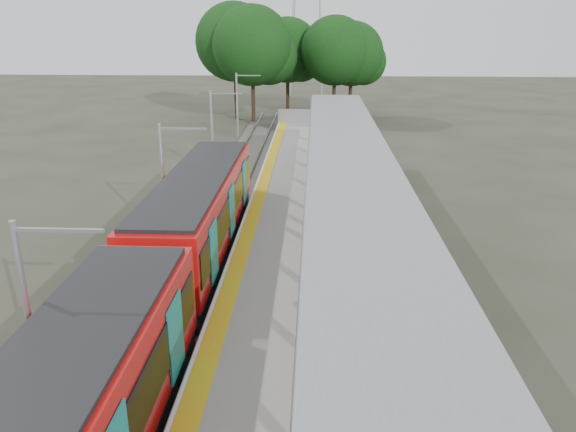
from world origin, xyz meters
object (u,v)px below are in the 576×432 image
(bench_far, at_px, (340,148))
(info_pillar_far, at_px, (328,222))
(bench_mid, at_px, (363,283))
(train, at_px, (152,288))
(litter_bin, at_px, (333,318))
(bench_near, at_px, (389,423))

(bench_far, height_order, info_pillar_far, info_pillar_far)
(bench_mid, xyz_separation_m, info_pillar_far, (-0.98, 5.38, 0.12))
(train, relative_size, litter_bin, 31.73)
(litter_bin, bearing_deg, bench_mid, 64.05)
(train, height_order, bench_near, train)
(bench_near, distance_m, litter_bin, 4.60)
(train, height_order, bench_mid, train)
(info_pillar_far, distance_m, litter_bin, 7.42)
(info_pillar_far, bearing_deg, train, -132.24)
(bench_mid, bearing_deg, bench_far, 107.28)
(bench_mid, distance_m, litter_bin, 2.26)
(info_pillar_far, relative_size, litter_bin, 1.80)
(bench_mid, height_order, bench_far, bench_mid)
(train, xyz_separation_m, litter_bin, (5.31, -0.41, -0.62))
(bench_near, distance_m, bench_far, 27.00)
(bench_mid, bearing_deg, bench_near, -72.08)
(bench_mid, bearing_deg, info_pillar_far, 118.00)
(train, distance_m, info_pillar_far, 8.81)
(bench_near, height_order, info_pillar_far, info_pillar_far)
(train, distance_m, bench_far, 23.02)
(train, relative_size, bench_mid, 16.97)
(train, xyz_separation_m, bench_mid, (6.30, 1.62, -0.49))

